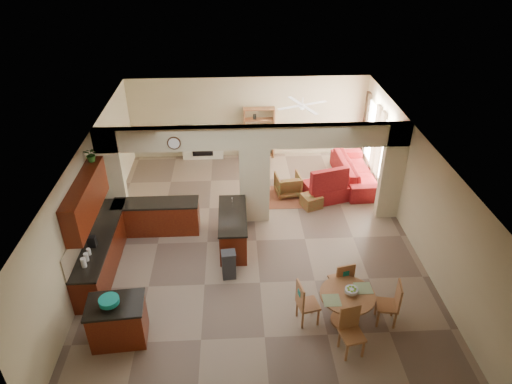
{
  "coord_description": "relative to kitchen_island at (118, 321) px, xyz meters",
  "views": [
    {
      "loc": [
        -0.51,
        -9.5,
        7.29
      ],
      "look_at": [
        0.01,
        0.3,
        1.3
      ],
      "focal_mm": 32.0,
      "sensor_mm": 36.0,
      "label": 1
    }
  ],
  "objects": [
    {
      "name": "floor",
      "position": [
        2.88,
        3.07,
        -0.48
      ],
      "size": [
        10.0,
        10.0,
        0.0
      ],
      "primitive_type": "plane",
      "color": "#836E5A",
      "rests_on": "ground"
    },
    {
      "name": "ceiling",
      "position": [
        2.88,
        3.07,
        2.32
      ],
      "size": [
        10.0,
        10.0,
        0.0
      ],
      "primitive_type": "plane",
      "rotation": [
        3.14,
        0.0,
        0.0
      ],
      "color": "white",
      "rests_on": "wall_back"
    },
    {
      "name": "wall_back",
      "position": [
        2.88,
        8.07,
        0.92
      ],
      "size": [
        8.0,
        0.0,
        8.0
      ],
      "primitive_type": "plane",
      "rotation": [
        1.57,
        0.0,
        0.0
      ],
      "color": "beige",
      "rests_on": "floor"
    },
    {
      "name": "wall_front",
      "position": [
        2.88,
        -1.93,
        0.92
      ],
      "size": [
        8.0,
        0.0,
        8.0
      ],
      "primitive_type": "plane",
      "rotation": [
        -1.57,
        0.0,
        0.0
      ],
      "color": "beige",
      "rests_on": "floor"
    },
    {
      "name": "wall_left",
      "position": [
        -1.12,
        3.07,
        0.92
      ],
      "size": [
        0.0,
        10.0,
        10.0
      ],
      "primitive_type": "plane",
      "rotation": [
        1.57,
        0.0,
        1.57
      ],
      "color": "beige",
      "rests_on": "floor"
    },
    {
      "name": "wall_right",
      "position": [
        6.88,
        3.07,
        0.92
      ],
      "size": [
        0.0,
        10.0,
        10.0
      ],
      "primitive_type": "plane",
      "rotation": [
        1.57,
        0.0,
        -1.57
      ],
      "color": "beige",
      "rests_on": "floor"
    },
    {
      "name": "partition_left_pier",
      "position": [
        -0.82,
        4.07,
        0.92
      ],
      "size": [
        0.6,
        0.25,
        2.8
      ],
      "primitive_type": "cube",
      "color": "beige",
      "rests_on": "floor"
    },
    {
      "name": "partition_center_pier",
      "position": [
        2.88,
        4.07,
        0.62
      ],
      "size": [
        0.8,
        0.25,
        2.2
      ],
      "primitive_type": "cube",
      "color": "beige",
      "rests_on": "floor"
    },
    {
      "name": "partition_right_pier",
      "position": [
        6.58,
        4.07,
        0.92
      ],
      "size": [
        0.6,
        0.25,
        2.8
      ],
      "primitive_type": "cube",
      "color": "beige",
      "rests_on": "floor"
    },
    {
      "name": "partition_header",
      "position": [
        2.88,
        4.07,
        2.02
      ],
      "size": [
        8.0,
        0.25,
        0.6
      ],
      "primitive_type": "cube",
      "color": "beige",
      "rests_on": "partition_center_pier"
    },
    {
      "name": "kitchen_counter",
      "position": [
        -0.38,
        2.82,
        -0.01
      ],
      "size": [
        2.52,
        3.29,
        1.48
      ],
      "color": "#440907",
      "rests_on": "floor"
    },
    {
      "name": "upper_cabinets",
      "position": [
        -0.94,
        2.27,
        1.44
      ],
      "size": [
        0.35,
        2.4,
        0.9
      ],
      "primitive_type": "cube",
      "color": "#440907",
      "rests_on": "wall_left"
    },
    {
      "name": "peninsula",
      "position": [
        2.28,
        2.95,
        -0.02
      ],
      "size": [
        0.7,
        1.85,
        0.91
      ],
      "color": "#440907",
      "rests_on": "floor"
    },
    {
      "name": "wall_clock",
      "position": [
        0.88,
        3.92,
        1.97
      ],
      "size": [
        0.34,
        0.03,
        0.34
      ],
      "primitive_type": "cylinder",
      "rotation": [
        1.57,
        0.0,
        0.0
      ],
      "color": "#482A18",
      "rests_on": "partition_header"
    },
    {
      "name": "rug",
      "position": [
        4.08,
        5.17,
        -0.47
      ],
      "size": [
        1.6,
        1.3,
        0.01
      ],
      "primitive_type": "cube",
      "color": "brown",
      "rests_on": "floor"
    },
    {
      "name": "fireplace",
      "position": [
        1.28,
        7.9,
        0.14
      ],
      "size": [
        1.6,
        0.35,
        1.2
      ],
      "color": "beige",
      "rests_on": "floor"
    },
    {
      "name": "shelving_unit",
      "position": [
        3.23,
        7.89,
        0.42
      ],
      "size": [
        1.0,
        0.32,
        1.8
      ],
      "primitive_type": "cube",
      "color": "brown",
      "rests_on": "floor"
    },
    {
      "name": "window_a",
      "position": [
        6.85,
        5.37,
        0.72
      ],
      "size": [
        0.02,
        0.9,
        1.9
      ],
      "primitive_type": "cube",
      "color": "white",
      "rests_on": "wall_right"
    },
    {
      "name": "window_b",
      "position": [
        6.85,
        7.07,
        0.72
      ],
      "size": [
        0.02,
        0.9,
        1.9
      ],
      "primitive_type": "cube",
      "color": "white",
      "rests_on": "wall_right"
    },
    {
      "name": "glazed_door",
      "position": [
        6.85,
        6.22,
        0.57
      ],
      "size": [
        0.02,
        0.7,
        2.1
      ],
      "primitive_type": "cube",
      "color": "white",
      "rests_on": "wall_right"
    },
    {
      "name": "drape_a_left",
      "position": [
        6.81,
        4.77,
        0.72
      ],
      "size": [
        0.1,
        0.28,
        2.3
      ],
      "primitive_type": "cube",
      "color": "#461E1C",
      "rests_on": "wall_right"
    },
    {
      "name": "drape_a_right",
      "position": [
        6.81,
        5.97,
        0.72
      ],
      "size": [
        0.1,
        0.28,
        2.3
      ],
      "primitive_type": "cube",
      "color": "#461E1C",
      "rests_on": "wall_right"
    },
    {
      "name": "drape_b_left",
      "position": [
        6.81,
        6.47,
        0.72
      ],
      "size": [
        0.1,
        0.28,
        2.3
      ],
      "primitive_type": "cube",
      "color": "#461E1C",
      "rests_on": "wall_right"
    },
    {
      "name": "drape_b_right",
      "position": [
        6.81,
        7.67,
        0.72
      ],
      "size": [
        0.1,
        0.28,
        2.3
      ],
      "primitive_type": "cube",
      "color": "#461E1C",
      "rests_on": "wall_right"
    },
    {
      "name": "ceiling_fan",
      "position": [
        4.38,
        6.07,
        2.08
      ],
      "size": [
        1.0,
        1.0,
        0.1
      ],
      "primitive_type": "cylinder",
      "color": "white",
      "rests_on": "ceiling"
    },
    {
      "name": "kitchen_island",
      "position": [
        0.0,
        0.0,
        0.0
      ],
      "size": [
        1.15,
        0.86,
        0.95
      ],
      "rotation": [
        0.0,
        0.0,
        0.08
      ],
      "color": "#440907",
      "rests_on": "floor"
    },
    {
      "name": "teal_bowl",
      "position": [
        -0.07,
        -0.05,
        0.56
      ],
      "size": [
        0.38,
        0.38,
        0.18
      ],
      "primitive_type": "cylinder",
      "color": "#148E80",
      "rests_on": "kitchen_island"
    },
    {
      "name": "trash_can",
      "position": [
        2.17,
        1.72,
        -0.15
      ],
      "size": [
        0.33,
        0.29,
        0.66
      ],
      "primitive_type": "cube",
      "rotation": [
        0.0,
        0.0,
        0.09
      ],
      "color": "#2C2C2F",
      "rests_on": "floor"
    },
    {
      "name": "dining_table",
      "position": [
        4.57,
        0.21,
        0.03
      ],
      "size": [
        1.12,
        1.12,
        0.76
      ],
      "color": "brown",
      "rests_on": "floor"
    },
    {
      "name": "fruit_bowl",
      "position": [
        4.64,
        0.23,
        0.36
      ],
      "size": [
        0.27,
        0.27,
        0.14
      ],
      "primitive_type": "cylinder",
      "color": "#7DB927",
      "rests_on": "dining_table"
    },
    {
      "name": "sofa",
      "position": [
        6.18,
        5.96,
        -0.09
      ],
      "size": [
        2.67,
        1.14,
        0.77
      ],
      "primitive_type": "imported",
      "rotation": [
        0.0,
        0.0,
        1.61
      ],
      "color": "maroon",
      "rests_on": "floor"
    },
    {
      "name": "chaise",
      "position": [
        5.05,
        5.09,
        -0.25
      ],
      "size": [
        1.36,
        1.22,
        0.46
      ],
      "primitive_type": "cube",
      "rotation": [
        0.0,
        0.0,
        0.28
      ],
      "color": "maroon",
      "rests_on": "floor"
    },
    {
      "name": "armchair",
      "position": [
        3.95,
        5.35,
        -0.14
      ],
      "size": [
        0.81,
        0.83,
        0.67
      ],
      "primitive_type": "imported",
      "rotation": [
        0.0,
        0.0,
        3.28
      ],
      "color": "maroon",
      "rests_on": "floor"
    },
    {
      "name": "ottoman",
      "position": [
        4.56,
        4.61,
        -0.29
      ],
      "size": [
        0.67,
        0.67,
        0.37
      ],
      "primitive_type": "cube",
      "rotation": [
        0.0,
        0.0,
        0.37
      ],
      "color": "maroon",
      "rests_on": "floor"
    },
    {
      "name": "plant",
      "position": [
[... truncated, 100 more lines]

